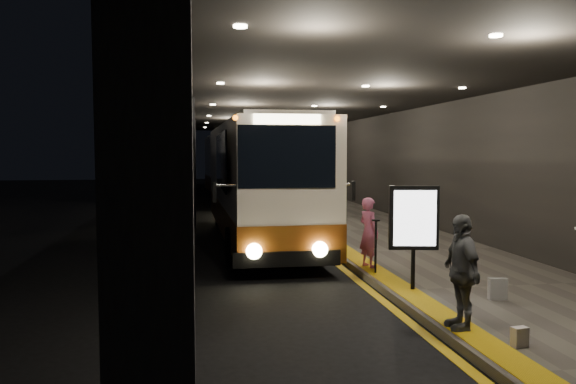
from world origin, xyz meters
TOP-DOWN VIEW (x-y plane):
  - ground at (0.00, 0.00)m, footprint 90.00×90.00m
  - lane_line_white at (-1.80, 5.00)m, footprint 0.12×50.00m
  - kerb_stripe_yellow at (2.35, 5.00)m, footprint 0.18×50.00m
  - sidewalk at (4.75, 5.00)m, footprint 4.50×50.00m
  - tactile_strip at (2.85, 5.00)m, footprint 0.50×50.00m
  - terminal_wall at (7.00, 5.00)m, footprint 0.10×50.00m
  - support_columns at (-1.50, 4.00)m, footprint 0.80×24.80m
  - canopy at (2.50, 5.00)m, footprint 9.00×50.00m
  - coach_main at (0.81, 4.03)m, footprint 2.63×11.56m
  - coach_second at (1.07, 19.16)m, footprint 3.17×11.97m
  - passenger_boarding at (2.80, -1.01)m, footprint 0.56×0.68m
  - passenger_waiting_grey at (2.80, -5.54)m, footprint 0.54×1.02m
  - bag_polka at (4.23, -4.10)m, footprint 0.33×0.17m
  - bag_plain at (3.23, -6.41)m, footprint 0.23×0.16m
  - info_sign at (3.00, -3.18)m, footprint 0.95×0.28m
  - stanchion_post at (2.75, -1.66)m, footprint 0.05×0.05m

SIDE VIEW (x-z plane):
  - ground at x=0.00m, z-range 0.00..0.00m
  - lane_line_white at x=-1.80m, z-range 0.00..0.01m
  - kerb_stripe_yellow at x=2.35m, z-range 0.00..0.01m
  - sidewalk at x=4.75m, z-range 0.00..0.15m
  - tactile_strip at x=2.85m, z-range 0.15..0.16m
  - bag_plain at x=3.23m, z-range 0.15..0.42m
  - bag_polka at x=4.23m, z-range 0.15..0.53m
  - stanchion_post at x=2.75m, z-range 0.15..1.31m
  - passenger_boarding at x=2.80m, z-range 0.15..1.76m
  - passenger_waiting_grey at x=2.80m, z-range 0.15..1.88m
  - info_sign at x=3.00m, z-range 0.50..2.50m
  - coach_main at x=0.81m, z-range -0.07..3.51m
  - coach_second at x=1.07m, z-range -0.07..3.65m
  - support_columns at x=-1.50m, z-range 0.00..4.40m
  - terminal_wall at x=7.00m, z-range 0.00..6.00m
  - canopy at x=2.50m, z-range 4.40..4.80m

